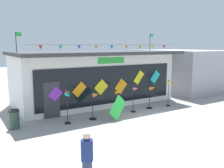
{
  "coord_description": "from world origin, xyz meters",
  "views": [
    {
      "loc": [
        -8.88,
        -9.09,
        3.99
      ],
      "look_at": [
        -1.25,
        3.02,
        1.74
      ],
      "focal_mm": 39.4,
      "sensor_mm": 36.0,
      "label": 1
    }
  ],
  "objects": [
    {
      "name": "wind_spinner_center_left",
      "position": [
        -1.26,
        2.44,
        0.75
      ],
      "size": [
        0.62,
        0.39,
        1.41
      ],
      "color": "black",
      "rests_on": "ground_plane"
    },
    {
      "name": "wind_spinner_center_right",
      "position": [
        0.01,
        2.43,
        0.98
      ],
      "size": [
        0.55,
        0.31,
        1.52
      ],
      "color": "black",
      "rests_on": "ground_plane"
    },
    {
      "name": "ground_plane",
      "position": [
        0.0,
        0.0,
        0.0
      ],
      "size": [
        80.0,
        80.0,
        0.0
      ],
      "primitive_type": "plane",
      "color": "#9E9B99"
    },
    {
      "name": "neighbour_building",
      "position": [
        8.72,
        6.92,
        1.78
      ],
      "size": [
        6.29,
        8.14,
        3.56
      ],
      "primitive_type": "cube",
      "color": "#99999E",
      "rests_on": "ground_plane"
    },
    {
      "name": "wind_spinner_far_left",
      "position": [
        -4.31,
        2.42,
        1.09
      ],
      "size": [
        0.35,
        0.32,
        1.77
      ],
      "color": "black",
      "rests_on": "ground_plane"
    },
    {
      "name": "kite_shop_building",
      "position": [
        -0.8,
        6.07,
        1.83
      ],
      "size": [
        11.09,
        5.42,
        4.91
      ],
      "color": "silver",
      "rests_on": "ground_plane"
    },
    {
      "name": "display_kite_on_ground",
      "position": [
        -1.74,
        1.66,
        0.66
      ],
      "size": [
        1.32,
        0.44,
        1.32
      ],
      "primitive_type": "cube",
      "rotation": [
        -0.33,
        0.79,
        0.0
      ],
      "color": "green",
      "rests_on": "ground_plane"
    },
    {
      "name": "wind_spinner_far_right",
      "position": [
        2.79,
        2.39,
        1.09
      ],
      "size": [
        0.34,
        0.3,
        1.76
      ],
      "color": "black",
      "rests_on": "ground_plane"
    },
    {
      "name": "person_near_camera",
      "position": [
        -6.08,
        -3.36,
        0.86
      ],
      "size": [
        0.34,
        0.34,
        1.68
      ],
      "rotation": [
        0.0,
        0.0,
        3.05
      ],
      "color": "#333D56",
      "rests_on": "ground_plane"
    },
    {
      "name": "wind_spinner_left",
      "position": [
        -2.74,
        2.42,
        0.9
      ],
      "size": [
        0.62,
        0.4,
        1.46
      ],
      "color": "black",
      "rests_on": "ground_plane"
    },
    {
      "name": "trash_bin",
      "position": [
        -6.79,
        3.09,
        0.48
      ],
      "size": [
        0.52,
        0.52,
        0.94
      ],
      "color": "#2D4238",
      "rests_on": "ground_plane"
    },
    {
      "name": "wind_spinner_right",
      "position": [
        1.45,
        2.57,
        0.91
      ],
      "size": [
        0.72,
        0.38,
        1.41
      ],
      "color": "black",
      "rests_on": "ground_plane"
    }
  ]
}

